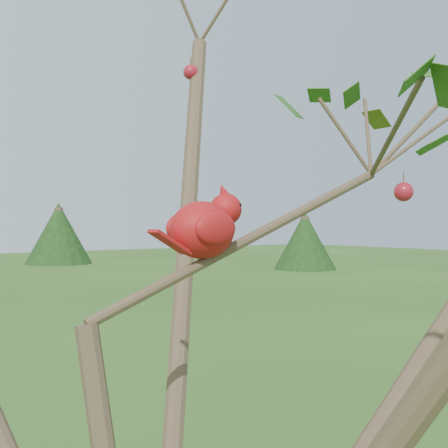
% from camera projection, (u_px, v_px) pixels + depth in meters
% --- Properties ---
extents(crabapple_tree, '(2.35, 2.05, 2.95)m').
position_uv_depth(crabapple_tree, '(174.00, 210.00, 0.88)').
color(crabapple_tree, '#483726').
rests_on(crabapple_tree, ground).
extents(cardinal, '(0.20, 0.11, 0.14)m').
position_uv_depth(cardinal, '(206.00, 227.00, 1.05)').
color(cardinal, '#B10F1C').
rests_on(cardinal, ground).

